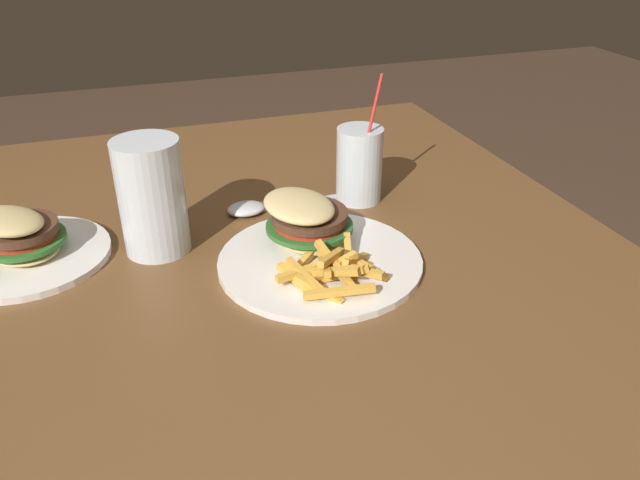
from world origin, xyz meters
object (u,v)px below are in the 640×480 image
beer_glass (152,199)px  spoon (251,208)px  juice_glass (359,168)px  meal_plate_far (22,243)px  meal_plate_near (314,241)px

beer_glass → spoon: (0.07, -0.15, -0.07)m
spoon → juice_glass: bearing=173.0°
beer_glass → spoon: beer_glass is taller
spoon → meal_plate_far: meal_plate_far is taller
meal_plate_far → spoon: bearing=-82.8°
juice_glass → meal_plate_near: bearing=140.3°
juice_glass → meal_plate_far: size_ratio=0.94×
beer_glass → meal_plate_far: (0.03, 0.18, -0.05)m
juice_glass → spoon: (0.01, 0.18, -0.05)m
meal_plate_far → beer_glass: bearing=-98.6°
beer_glass → juice_glass: size_ratio=0.77×
meal_plate_far → juice_glass: bearing=-86.3°
juice_glass → spoon: juice_glass is taller
spoon → meal_plate_near: bearing=103.6°
beer_glass → meal_plate_far: beer_glass is taller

